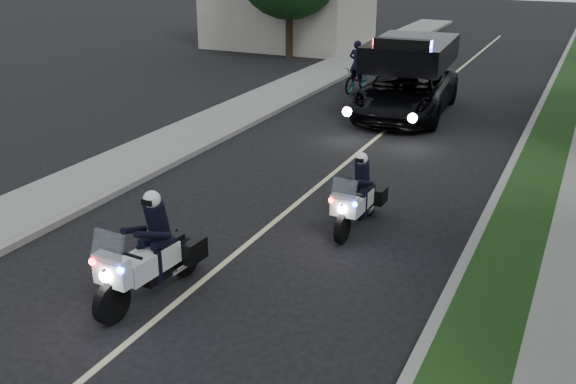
# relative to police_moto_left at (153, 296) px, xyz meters

# --- Properties ---
(ground) EXTENTS (120.00, 120.00, 0.00)m
(ground) POSITION_rel_police_moto_left_xyz_m (0.49, -0.44, 0.00)
(ground) COLOR black
(ground) RESTS_ON ground
(curb_right) EXTENTS (0.20, 60.00, 0.15)m
(curb_right) POSITION_rel_police_moto_left_xyz_m (4.59, 9.56, 0.07)
(curb_right) COLOR gray
(curb_right) RESTS_ON ground
(grass_verge) EXTENTS (1.20, 60.00, 0.16)m
(grass_verge) POSITION_rel_police_moto_left_xyz_m (5.29, 9.56, 0.08)
(grass_verge) COLOR #193814
(grass_verge) RESTS_ON ground
(curb_left) EXTENTS (0.20, 60.00, 0.15)m
(curb_left) POSITION_rel_police_moto_left_xyz_m (-3.61, 9.56, 0.07)
(curb_left) COLOR gray
(curb_left) RESTS_ON ground
(sidewalk_left) EXTENTS (2.00, 60.00, 0.16)m
(sidewalk_left) POSITION_rel_police_moto_left_xyz_m (-4.71, 9.56, 0.08)
(sidewalk_left) COLOR gray
(sidewalk_left) RESTS_ON ground
(lane_marking) EXTENTS (0.12, 50.00, 0.01)m
(lane_marking) POSITION_rel_police_moto_left_xyz_m (0.49, 9.56, 0.00)
(lane_marking) COLOR #BFB78C
(lane_marking) RESTS_ON ground
(police_moto_left) EXTENTS (0.95, 2.27, 1.88)m
(police_moto_left) POSITION_rel_police_moto_left_xyz_m (0.00, 0.00, 0.00)
(police_moto_left) COLOR silver
(police_moto_left) RESTS_ON ground
(police_moto_right) EXTENTS (0.71, 1.92, 1.62)m
(police_moto_right) POSITION_rel_police_moto_left_xyz_m (2.17, 4.16, 0.00)
(police_moto_right) COLOR silver
(police_moto_right) RESTS_ON ground
(police_suv) EXTENTS (3.16, 6.15, 2.90)m
(police_suv) POSITION_rel_police_moto_left_xyz_m (0.48, 13.71, 0.00)
(police_suv) COLOR black
(police_suv) RESTS_ON ground
(bicycle) EXTENTS (0.81, 1.91, 0.98)m
(bicycle) POSITION_rel_police_moto_left_xyz_m (-2.27, 16.44, 0.00)
(bicycle) COLOR black
(bicycle) RESTS_ON ground
(cyclist) EXTENTS (0.66, 0.45, 1.77)m
(cyclist) POSITION_rel_police_moto_left_xyz_m (-2.27, 16.44, 0.00)
(cyclist) COLOR black
(cyclist) RESTS_ON ground
(tree_left_near) EXTENTS (5.36, 5.36, 8.65)m
(tree_left_near) POSITION_rel_police_moto_left_xyz_m (-7.87, 22.11, 0.00)
(tree_left_near) COLOR #164217
(tree_left_near) RESTS_ON ground
(tree_left_far) EXTENTS (6.86, 6.86, 10.01)m
(tree_left_far) POSITION_rel_police_moto_left_xyz_m (-8.75, 27.07, 0.00)
(tree_left_far) COLOR black
(tree_left_far) RESTS_ON ground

